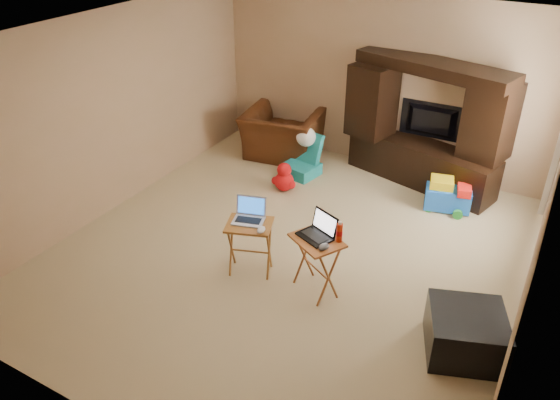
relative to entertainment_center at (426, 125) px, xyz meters
The scene contains 20 objects.
floor 2.72m from the entertainment_center, 108.06° to the right, with size 5.50×5.50×0.00m, color beige.
ceiling 3.05m from the entertainment_center, 108.06° to the right, with size 5.50×5.50×0.00m, color silver.
wall_back 0.93m from the entertainment_center, 159.55° to the left, with size 5.00×5.00×0.00m, color tan.
wall_front 5.28m from the entertainment_center, 98.74° to the right, with size 5.00×5.00×0.00m, color tan.
wall_left 4.13m from the entertainment_center, 143.38° to the right, with size 5.50×5.50×0.00m, color tan.
wall_right 3.01m from the entertainment_center, 55.25° to the right, with size 5.50×5.50×0.00m, color tan.
entertainment_center is the anchor object (origin of this frame).
television 0.21m from the entertainment_center, 90.00° to the left, with size 0.89×0.12×0.51m, color black.
recliner 2.20m from the entertainment_center, behind, with size 1.12×0.98×0.73m, color #4A2610.
child_rocker 1.80m from the entertainment_center, 157.63° to the right, with size 0.47×0.53×0.62m, color teal, non-canonical shape.
plush_toy 2.07m from the entertainment_center, 143.09° to the right, with size 0.38×0.32×0.42m, color red, non-canonical shape.
push_toy 1.04m from the entertainment_center, 46.75° to the right, with size 0.59×0.42×0.44m, color blue, non-canonical shape.
ottoman 3.39m from the entertainment_center, 66.21° to the right, with size 0.66×0.66×0.43m, color black.
tray_table_left 3.19m from the entertainment_center, 108.33° to the right, with size 0.48×0.38×0.62m, color #AB6329.
tray_table_right 2.98m from the entertainment_center, 94.31° to the right, with size 0.50×0.40×0.65m, color #A75528.
laptop_left 3.12m from the entertainment_center, 109.03° to the right, with size 0.33×0.27×0.24m, color #B4B3B8.
laptop_right 2.92m from the entertainment_center, 95.12° to the right, with size 0.34×0.28×0.24m, color black.
mouse_left 3.16m from the entertainment_center, 104.65° to the right, with size 0.08×0.13×0.05m, color silver.
mouse_right 3.05m from the entertainment_center, 91.70° to the right, with size 0.08×0.13×0.05m, color #3B3B40.
water_bottle 2.85m from the entertainment_center, 90.41° to the right, with size 0.06×0.06×0.20m, color red.
Camera 1 is at (2.47, -4.59, 3.72)m, focal length 35.00 mm.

